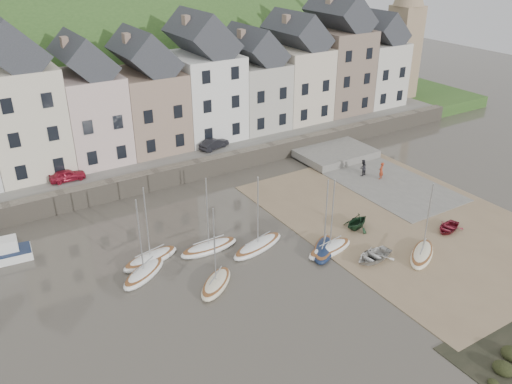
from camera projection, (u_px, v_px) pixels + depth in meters
ground at (298, 258)px, 39.42m from camera, size 160.00×160.00×0.00m
quay_land at (142, 128)px, 63.45m from camera, size 90.00×30.00×1.50m
quay_street at (182, 152)px, 54.34m from camera, size 70.00×7.00×0.10m
seawall at (197, 169)px, 51.96m from camera, size 70.00×1.20×1.80m
beach at (403, 220)px, 44.63m from camera, size 18.00×26.00×0.06m
slipway at (372, 176)px, 52.61m from camera, size 8.00×18.00×0.12m
hillside at (66, 191)px, 90.67m from camera, size 134.40×84.00×84.00m
townhouse_terrace at (180, 87)px, 55.29m from camera, size 61.05×8.00×13.93m
church_spire at (406, 25)px, 69.21m from camera, size 4.00×4.00×18.00m
sailboat_0 at (151, 259)px, 38.85m from camera, size 4.81×2.45×6.32m
sailboat_1 at (144, 273)px, 37.19m from camera, size 4.46×3.64×6.32m
sailboat_2 at (216, 283)px, 36.09m from camera, size 4.01×3.74×6.32m
sailboat_3 at (209, 247)px, 40.24m from camera, size 4.80×1.58×6.32m
sailboat_4 at (258, 246)px, 40.44m from camera, size 5.33×2.79×6.32m
sailboat_5 at (324, 249)px, 40.03m from camera, size 4.00×3.88×6.32m
sailboat_6 at (330, 249)px, 40.07m from camera, size 4.45×2.05×6.32m
sailboat_7 at (422, 254)px, 39.41m from camera, size 4.54×3.61×6.32m
rowboat_white at (373, 256)px, 38.94m from camera, size 3.44×2.61×0.67m
rowboat_green at (357, 221)px, 42.91m from camera, size 2.97×2.71×1.34m
rowboat_red at (448, 228)px, 42.80m from camera, size 3.11×2.59×0.56m
person_red at (381, 171)px, 51.47m from camera, size 0.74×0.61×1.73m
person_dark at (363, 168)px, 52.19m from camera, size 0.95×0.81×1.68m
car_left at (67, 175)px, 47.71m from camera, size 3.21×1.37×1.08m
car_right at (214, 144)px, 54.85m from camera, size 3.59×2.14×1.12m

